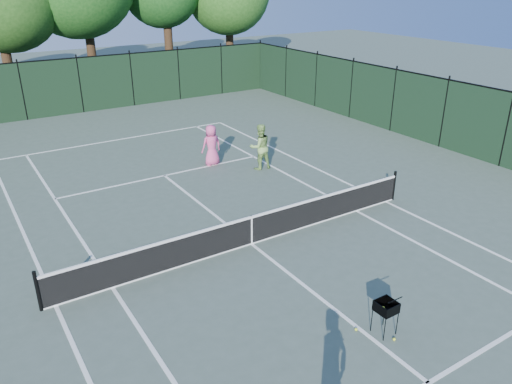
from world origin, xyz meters
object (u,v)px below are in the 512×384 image
player_pink (211,145)px  player_green (260,147)px  ball_hopper (386,307)px  loose_ball_near_cart (356,329)px  loose_ball_midcourt (394,339)px

player_pink → player_green: player_green is taller
player_green → ball_hopper: 10.43m
player_green → loose_ball_near_cart: player_green is taller
player_green → loose_ball_near_cart: (-3.67, -9.55, -0.89)m
loose_ball_near_cart → loose_ball_midcourt: bearing=-55.7°
loose_ball_near_cart → loose_ball_midcourt: same height
player_pink → loose_ball_midcourt: (-1.79, -11.67, -0.81)m
ball_hopper → loose_ball_midcourt: (0.00, -0.32, -0.64)m
player_green → loose_ball_midcourt: 10.76m
player_green → loose_ball_midcourt: size_ratio=27.07×
ball_hopper → player_pink: bearing=80.3°
player_pink → player_green: bearing=136.4°
player_pink → ball_hopper: player_pink is taller
player_pink → ball_hopper: size_ratio=2.09×
player_pink → loose_ball_midcourt: size_ratio=24.73×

